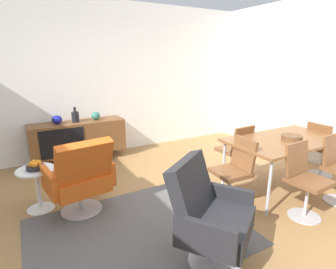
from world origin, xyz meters
TOP-DOWN VIEW (x-y plane):
  - ground_plane at (0.00, 0.00)m, footprint 8.32×8.32m
  - wall_back at (0.00, 2.60)m, footprint 6.80×0.12m
  - sideboard at (-0.45, 2.30)m, footprint 1.60×0.45m
  - vase_cobalt at (-0.46, 2.30)m, footprint 0.12×0.12m
  - vase_sculptural_dark at (-0.11, 2.30)m, footprint 0.16×0.16m
  - vase_ceramic_small at (-0.76, 2.30)m, footprint 0.17×0.17m
  - dining_table at (1.80, -0.20)m, footprint 1.60×0.90m
  - wooden_bowl_on_table at (1.82, -0.27)m, footprint 0.26×0.26m
  - dining_chair_front_left at (1.45, -0.76)m, footprint 0.42×0.44m
  - dining_chair_far_end at (2.69, -0.20)m, footprint 0.44×0.42m
  - dining_chair_near_window at (0.91, -0.21)m, footprint 0.45×0.43m
  - dining_chair_back_left at (1.45, 0.36)m, footprint 0.42×0.45m
  - lounge_chair_red at (-0.78, 0.53)m, footprint 0.78×0.73m
  - armchair_black_shell at (0.04, -0.82)m, footprint 0.90×0.89m
  - side_table_round at (-1.22, 0.88)m, footprint 0.44×0.44m
  - fruit_bowl at (-1.22, 0.88)m, footprint 0.20×0.20m
  - area_rug at (-0.35, -0.14)m, footprint 2.20×1.70m

SIDE VIEW (x-z plane):
  - ground_plane at x=0.00m, z-range 0.00..0.00m
  - area_rug at x=-0.35m, z-range 0.00..0.01m
  - side_table_round at x=-1.22m, z-range 0.06..0.58m
  - sideboard at x=-0.45m, z-range 0.08..0.80m
  - lounge_chair_red at x=-0.78m, z-range -0.01..0.94m
  - armchair_black_shell at x=0.04m, z-range -0.01..0.94m
  - dining_chair_front_left at x=1.45m, z-range 0.04..0.90m
  - dining_chair_far_end at x=2.69m, z-range 0.04..0.90m
  - dining_chair_near_window at x=0.91m, z-range 0.04..0.90m
  - dining_chair_back_left at x=1.45m, z-range 0.04..0.90m
  - fruit_bowl at x=-1.22m, z-range 0.51..0.62m
  - dining_table at x=1.80m, z-range 0.33..1.07m
  - wooden_bowl_on_table at x=1.82m, z-range 0.74..0.80m
  - vase_ceramic_small at x=-0.76m, z-range 0.72..0.87m
  - vase_sculptural_dark at x=-0.11m, z-range 0.72..0.87m
  - vase_cobalt at x=-0.46m, z-range 0.69..0.95m
  - wall_back at x=0.00m, z-range 0.00..2.80m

